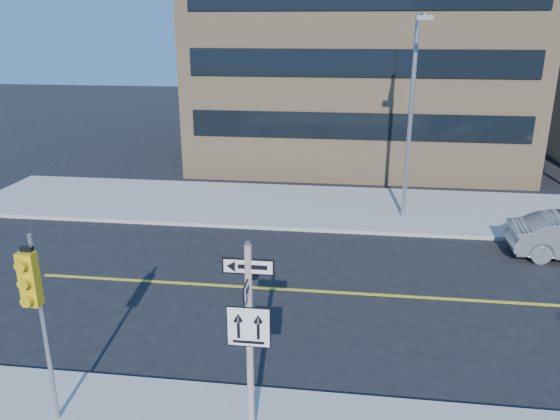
# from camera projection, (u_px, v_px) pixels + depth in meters

# --- Properties ---
(ground) EXTENTS (120.00, 120.00, 0.00)m
(ground) POSITION_uv_depth(u_px,v_px,m) (270.00, 366.00, 13.01)
(ground) COLOR black
(ground) RESTS_ON ground
(sign_pole) EXTENTS (0.92, 0.92, 4.06)m
(sign_pole) POSITION_uv_depth(u_px,v_px,m) (249.00, 333.00, 9.86)
(sign_pole) COLOR silver
(sign_pole) RESTS_ON near_sidewalk
(traffic_signal) EXTENTS (0.32, 0.45, 4.00)m
(traffic_signal) POSITION_uv_depth(u_px,v_px,m) (33.00, 294.00, 10.02)
(traffic_signal) COLOR gray
(traffic_signal) RESTS_ON near_sidewalk
(streetlight_a) EXTENTS (0.55, 2.25, 8.00)m
(streetlight_a) POSITION_uv_depth(u_px,v_px,m) (412.00, 106.00, 21.09)
(streetlight_a) COLOR gray
(streetlight_a) RESTS_ON far_sidewalk
(building_brick) EXTENTS (18.00, 18.00, 18.00)m
(building_brick) POSITION_uv_depth(u_px,v_px,m) (361.00, 3.00, 33.34)
(building_brick) COLOR #A18159
(building_brick) RESTS_ON ground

